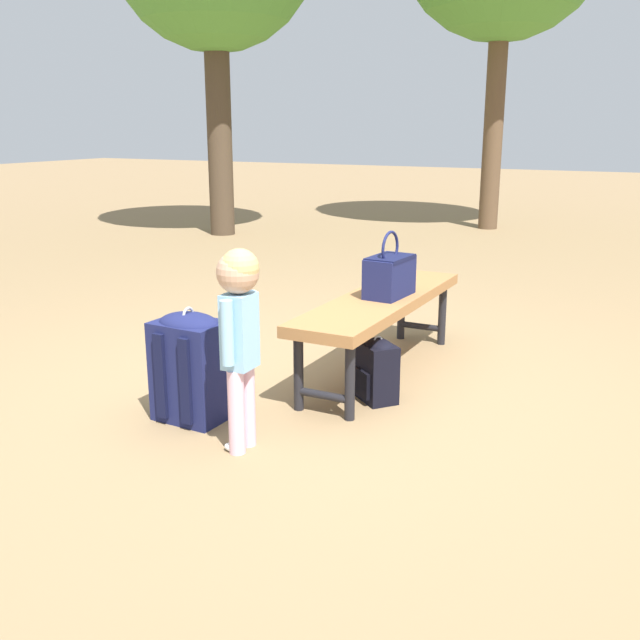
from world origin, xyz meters
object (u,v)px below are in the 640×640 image
at_px(child_standing, 239,319).
at_px(backpack_large, 191,364).
at_px(park_bench, 380,306).
at_px(handbag, 390,274).
at_px(backpack_small, 377,369).

distance_m(child_standing, backpack_large, 0.55).
distance_m(park_bench, handbag, 0.19).
height_order(handbag, backpack_large, handbag).
relative_size(backpack_large, backpack_small, 1.60).
bearing_deg(backpack_large, handbag, 150.58).
relative_size(handbag, backpack_small, 1.06).
height_order(child_standing, backpack_large, child_standing).
bearing_deg(backpack_large, backpack_small, 131.04).
bearing_deg(handbag, backpack_small, 14.78).
height_order(handbag, child_standing, child_standing).
xyz_separation_m(park_bench, backpack_small, (0.41, 0.15, -0.22)).
relative_size(park_bench, backpack_large, 2.88).
bearing_deg(park_bench, backpack_small, 20.66).
relative_size(handbag, child_standing, 0.41).
distance_m(child_standing, backpack_small, 0.95).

